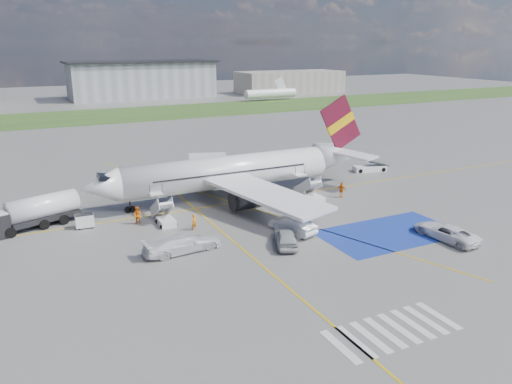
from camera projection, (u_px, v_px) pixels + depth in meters
ground at (283, 236)px, 49.61m from camera, size 400.00×400.00×0.00m
grass_strip at (106, 116)px, 131.08m from camera, size 400.00×30.00×0.01m
taxiway_line_main at (234, 203)px, 59.90m from camera, size 120.00×0.20×0.01m
taxiway_line_cross at (291, 290)px, 38.91m from camera, size 0.20×60.00×0.01m
taxiway_line_diag at (234, 203)px, 59.90m from camera, size 20.71×56.45×0.01m
staging_box at (389, 233)px, 50.44m from camera, size 14.00×8.00×0.01m
crosswalk at (392, 330)px, 33.41m from camera, size 9.00×4.00×0.01m
terminal_centre at (142, 80)px, 172.18m from camera, size 48.00×18.00×12.00m
terminal_east at (290, 82)px, 190.19m from camera, size 40.00×16.00×8.00m
airliner at (238, 171)px, 61.28m from camera, size 36.81×32.95×11.92m
airstairs_fwd at (165, 218)px, 52.85m from camera, size 1.90×5.20×3.60m
airstairs_aft at (313, 195)px, 60.73m from camera, size 1.90×5.20×3.60m
fuel_tanker at (32, 215)px, 51.43m from camera, size 9.91×5.44×3.29m
gpu_cart at (85, 221)px, 51.74m from camera, size 1.91×1.31×1.52m
belt_loader at (370, 169)px, 74.60m from camera, size 5.53×2.90×1.60m
car_silver_a at (286, 238)px, 47.07m from camera, size 3.70×5.26×1.66m
car_silver_b at (293, 225)px, 50.29m from camera, size 3.21×5.51×1.72m
van_white_a at (446, 230)px, 48.61m from camera, size 2.79×5.43×1.98m
van_white_b at (182, 241)px, 45.63m from camera, size 5.70×2.68×2.17m
crew_fwd at (194, 222)px, 51.05m from camera, size 0.74×0.65×1.70m
crew_nose at (138, 215)px, 52.63m from camera, size 1.21×1.17×1.96m
crew_aft at (341, 190)px, 61.83m from camera, size 0.87×1.23×1.94m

